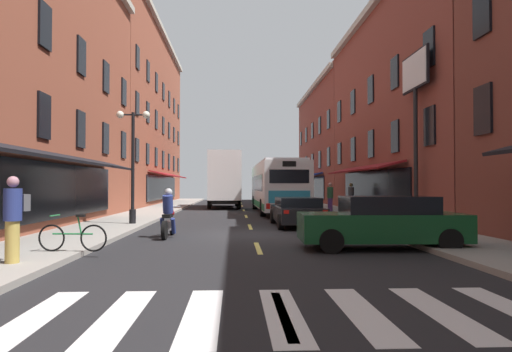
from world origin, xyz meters
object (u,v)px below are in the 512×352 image
(sedan_mid, at_px, (383,222))
(bicycle_near, at_px, (73,237))
(box_truck, at_px, (224,180))
(pedestrian_near, at_px, (13,217))
(transit_bus, at_px, (276,186))
(street_lamp_twin, at_px, (133,161))
(pedestrian_far, at_px, (351,197))
(sedan_near, at_px, (227,196))
(billboard_sign, at_px, (415,94))
(pedestrian_mid, at_px, (330,197))
(sedan_far, at_px, (297,211))
(motorcycle_rider, at_px, (168,216))

(sedan_mid, relative_size, bicycle_near, 2.66)
(box_truck, height_order, pedestrian_near, box_truck)
(transit_bus, height_order, box_truck, box_truck)
(bicycle_near, relative_size, street_lamp_twin, 0.36)
(sedan_mid, relative_size, pedestrian_far, 2.58)
(sedan_mid, distance_m, pedestrian_far, 15.60)
(sedan_near, bearing_deg, pedestrian_far, -68.00)
(billboard_sign, xyz_separation_m, bicycle_near, (-11.67, -7.60, -5.16))
(sedan_near, relative_size, pedestrian_mid, 2.66)
(sedan_far, bearing_deg, pedestrian_far, 61.42)
(pedestrian_near, bearing_deg, sedan_mid, -133.05)
(pedestrian_near, bearing_deg, pedestrian_mid, -91.36)
(sedan_near, distance_m, sedan_far, 28.22)
(pedestrian_far, bearing_deg, sedan_mid, -88.71)
(sedan_near, height_order, bicycle_near, sedan_near)
(sedan_near, xyz_separation_m, pedestrian_near, (-3.85, -37.68, 0.40))
(billboard_sign, distance_m, sedan_mid, 8.94)
(motorcycle_rider, distance_m, pedestrian_mid, 13.71)
(transit_bus, bearing_deg, sedan_far, -90.21)
(sedan_mid, xyz_separation_m, pedestrian_near, (-8.72, -2.67, 0.36))
(pedestrian_mid, bearing_deg, sedan_far, 177.11)
(street_lamp_twin, bearing_deg, pedestrian_mid, 35.31)
(transit_bus, relative_size, sedan_mid, 2.72)
(motorcycle_rider, height_order, bicycle_near, motorcycle_rider)
(transit_bus, bearing_deg, bicycle_near, -110.37)
(transit_bus, height_order, sedan_far, transit_bus)
(sedan_far, xyz_separation_m, motorcycle_rider, (-4.92, -3.94, 0.06))
(street_lamp_twin, bearing_deg, pedestrian_near, -91.64)
(billboard_sign, bearing_deg, sedan_far, 174.59)
(sedan_mid, xyz_separation_m, motorcycle_rider, (-6.33, 3.06, -0.03))
(sedan_near, bearing_deg, billboard_sign, -73.42)
(pedestrian_near, bearing_deg, box_truck, -68.40)
(pedestrian_mid, xyz_separation_m, street_lamp_twin, (-10.01, -7.09, 1.75))
(box_truck, bearing_deg, sedan_near, 89.75)
(street_lamp_twin, bearing_deg, sedan_far, -1.33)
(sedan_near, height_order, sedan_mid, sedan_mid)
(box_truck, distance_m, pedestrian_far, 11.33)
(billboard_sign, xyz_separation_m, sedan_far, (-5.02, 0.48, -5.01))
(sedan_near, distance_m, pedestrian_near, 37.88)
(pedestrian_far, height_order, street_lamp_twin, street_lamp_twin)
(sedan_far, relative_size, pedestrian_mid, 2.57)
(billboard_sign, distance_m, street_lamp_twin, 12.40)
(sedan_near, relative_size, sedan_mid, 1.05)
(street_lamp_twin, bearing_deg, motorcycle_rider, -62.80)
(street_lamp_twin, bearing_deg, bicycle_near, -87.33)
(pedestrian_far, relative_size, street_lamp_twin, 0.37)
(pedestrian_mid, relative_size, street_lamp_twin, 0.37)
(box_truck, distance_m, sedan_near, 11.91)
(transit_bus, xyz_separation_m, box_truck, (-3.55, 6.29, 0.49))
(billboard_sign, distance_m, sedan_far, 7.11)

